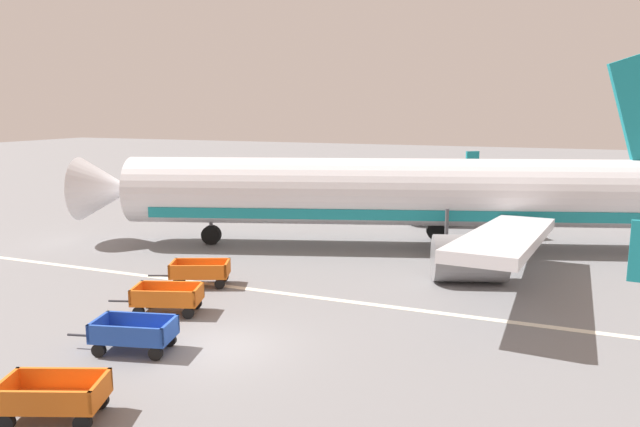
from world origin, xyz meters
The scene contains 7 objects.
ground_plane centered at (0.00, 0.00, 0.00)m, with size 220.00×220.00×0.00m, color slate.
apron_stripe centered at (0.00, 5.93, 0.01)m, with size 120.00×0.36×0.01m, color silver.
airplane centered at (2.54, 16.34, 3.05)m, with size 36.78×29.89×11.34m.
baggage_cart_second_in_row centered at (-1.49, -5.59, 0.60)m, with size 3.58×2.20×1.07m.
baggage_cart_third_in_row centered at (-2.41, -1.37, 0.60)m, with size 3.62×1.96×1.07m.
baggage_cart_fourth_in_row centered at (-3.64, 2.06, 0.60)m, with size 3.60×2.12×1.07m.
baggage_cart_far_end centered at (-4.53, 5.64, 0.60)m, with size 3.56×2.25×1.07m.
Camera 1 is at (9.92, -15.98, 7.70)m, focal length 33.59 mm.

